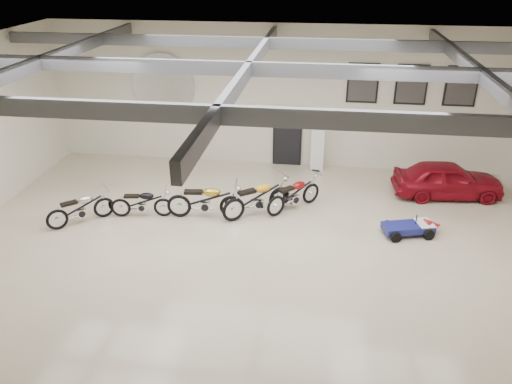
# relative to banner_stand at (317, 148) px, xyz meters

# --- Properties ---
(floor) EXTENTS (16.00, 12.00, 0.01)m
(floor) POSITION_rel_banner_stand_xyz_m (-1.61, -5.50, -0.86)
(floor) COLOR beige
(floor) RESTS_ON ground
(ceiling) EXTENTS (16.00, 12.00, 0.01)m
(ceiling) POSITION_rel_banner_stand_xyz_m (-1.61, -5.50, 4.14)
(ceiling) COLOR gray
(ceiling) RESTS_ON back_wall
(back_wall) EXTENTS (16.00, 0.02, 5.00)m
(back_wall) POSITION_rel_banner_stand_xyz_m (-1.61, 0.50, 1.64)
(back_wall) COLOR beige
(back_wall) RESTS_ON floor
(ceiling_beams) EXTENTS (15.80, 11.80, 0.32)m
(ceiling_beams) POSITION_rel_banner_stand_xyz_m (-1.61, -5.50, 3.89)
(ceiling_beams) COLOR #515358
(ceiling_beams) RESTS_ON ceiling
(door) EXTENTS (0.92, 0.08, 2.10)m
(door) POSITION_rel_banner_stand_xyz_m (-1.11, 0.45, 0.19)
(door) COLOR black
(door) RESTS_ON back_wall
(logo_plaque) EXTENTS (2.30, 0.06, 1.16)m
(logo_plaque) POSITION_rel_banner_stand_xyz_m (-5.61, 0.45, 1.94)
(logo_plaque) COLOR silver
(logo_plaque) RESTS_ON back_wall
(poster_left) EXTENTS (1.05, 0.08, 1.35)m
(poster_left) POSITION_rel_banner_stand_xyz_m (1.39, 0.46, 2.24)
(poster_left) COLOR black
(poster_left) RESTS_ON back_wall
(poster_mid) EXTENTS (1.05, 0.08, 1.35)m
(poster_mid) POSITION_rel_banner_stand_xyz_m (2.99, 0.46, 2.24)
(poster_mid) COLOR black
(poster_mid) RESTS_ON back_wall
(poster_right) EXTENTS (1.05, 0.08, 1.35)m
(poster_right) POSITION_rel_banner_stand_xyz_m (4.59, 0.46, 2.24)
(poster_right) COLOR black
(poster_right) RESTS_ON back_wall
(oil_sign) EXTENTS (0.72, 0.10, 0.72)m
(oil_sign) POSITION_rel_banner_stand_xyz_m (0.29, 0.45, 0.84)
(oil_sign) COLOR white
(oil_sign) RESTS_ON back_wall
(banner_stand) EXTENTS (0.49, 0.27, 1.72)m
(banner_stand) POSITION_rel_banner_stand_xyz_m (0.00, 0.00, 0.00)
(banner_stand) COLOR white
(banner_stand) RESTS_ON floor
(motorcycle_silver) EXTENTS (1.83, 1.71, 0.99)m
(motorcycle_silver) POSITION_rel_banner_stand_xyz_m (-6.64, -4.77, -0.36)
(motorcycle_silver) COLOR silver
(motorcycle_silver) RESTS_ON floor
(motorcycle_black) EXTENTS (1.86, 0.83, 0.94)m
(motorcycle_black) POSITION_rel_banner_stand_xyz_m (-5.03, -4.15, -0.39)
(motorcycle_black) COLOR silver
(motorcycle_black) RESTS_ON floor
(motorcycle_gold) EXTENTS (2.28, 0.90, 1.15)m
(motorcycle_gold) POSITION_rel_banner_stand_xyz_m (-3.16, -3.95, -0.28)
(motorcycle_gold) COLOR silver
(motorcycle_gold) RESTS_ON floor
(motorcycle_yellow) EXTENTS (2.19, 1.89, 1.16)m
(motorcycle_yellow) POSITION_rel_banner_stand_xyz_m (-1.67, -3.58, -0.28)
(motorcycle_yellow) COLOR silver
(motorcycle_yellow) RESTS_ON floor
(motorcycle_red) EXTENTS (1.87, 1.87, 1.05)m
(motorcycle_red) POSITION_rel_banner_stand_xyz_m (-0.61, -3.08, -0.34)
(motorcycle_red) COLOR silver
(motorcycle_red) RESTS_ON floor
(go_kart) EXTENTS (1.84, 1.19, 0.61)m
(go_kart) POSITION_rel_banner_stand_xyz_m (2.77, -4.15, -0.55)
(go_kart) COLOR navy
(go_kart) RESTS_ON floor
(vintage_car) EXTENTS (1.70, 3.50, 1.15)m
(vintage_car) POSITION_rel_banner_stand_xyz_m (4.18, -1.50, -0.28)
(vintage_car) COLOR maroon
(vintage_car) RESTS_ON floor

